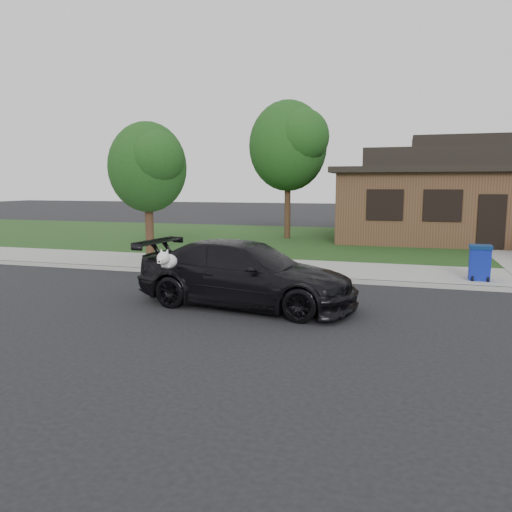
% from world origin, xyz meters
% --- Properties ---
extents(ground, '(120.00, 120.00, 0.00)m').
position_xyz_m(ground, '(0.00, 0.00, 0.00)').
color(ground, black).
rests_on(ground, ground).
extents(sidewalk, '(60.00, 3.00, 0.12)m').
position_xyz_m(sidewalk, '(0.00, 5.00, 0.06)').
color(sidewalk, gray).
rests_on(sidewalk, ground).
extents(curb, '(60.00, 0.12, 0.12)m').
position_xyz_m(curb, '(0.00, 3.50, 0.06)').
color(curb, gray).
rests_on(curb, ground).
extents(lawn, '(60.00, 13.00, 0.13)m').
position_xyz_m(lawn, '(0.00, 13.00, 0.07)').
color(lawn, '#193814').
rests_on(lawn, ground).
extents(sedan, '(5.11, 2.67, 1.42)m').
position_xyz_m(sedan, '(-2.52, 0.32, 0.71)').
color(sedan, black).
rests_on(sedan, ground).
extents(recycling_bin, '(0.59, 0.62, 0.93)m').
position_xyz_m(recycling_bin, '(2.75, 4.36, 0.59)').
color(recycling_bin, navy).
rests_on(recycling_bin, sidewalk).
extents(house, '(12.60, 8.60, 4.65)m').
position_xyz_m(house, '(4.00, 15.00, 2.13)').
color(house, '#422B1C').
rests_on(house, ground).
extents(tree_0, '(3.78, 3.60, 6.34)m').
position_xyz_m(tree_0, '(-4.34, 12.88, 4.48)').
color(tree_0, '#332114').
rests_on(tree_0, ground).
extents(tree_2, '(2.73, 2.60, 4.59)m').
position_xyz_m(tree_2, '(-7.38, 5.11, 3.27)').
color(tree_2, '#332114').
rests_on(tree_2, ground).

